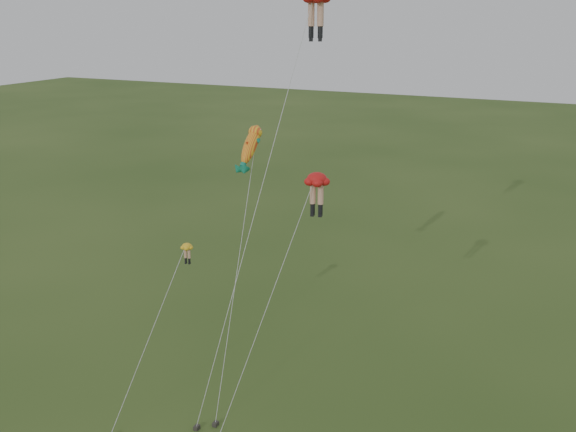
% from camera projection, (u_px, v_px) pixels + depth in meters
% --- Properties ---
extents(ground, '(300.00, 300.00, 0.00)m').
position_uv_depth(ground, '(208.00, 419.00, 36.30)').
color(ground, '#2C4518').
rests_on(ground, ground).
extents(legs_kite_red_high, '(4.12, 10.64, 23.28)m').
position_uv_depth(legs_kite_red_high, '(315.00, 4.00, 35.46)').
color(legs_kite_red_high, red).
rests_on(legs_kite_red_high, ground).
extents(legs_kite_red_mid, '(4.21, 6.48, 14.13)m').
position_uv_depth(legs_kite_red_mid, '(315.00, 187.00, 33.12)').
color(legs_kite_red_mid, red).
rests_on(legs_kite_red_mid, ground).
extents(legs_kite_yellow, '(1.08, 9.46, 8.23)m').
position_uv_depth(legs_kite_yellow, '(182.00, 260.00, 39.68)').
color(legs_kite_yellow, yellow).
rests_on(legs_kite_yellow, ground).
extents(fish_kite, '(2.51, 9.72, 15.59)m').
position_uv_depth(fish_kite, '(250.00, 146.00, 39.26)').
color(fish_kite, yellow).
rests_on(fish_kite, ground).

